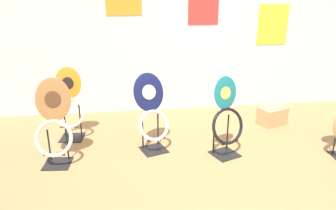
{
  "coord_description": "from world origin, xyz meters",
  "views": [
    {
      "loc": [
        -1.08,
        -2.43,
        1.82
      ],
      "look_at": [
        -0.61,
        1.03,
        0.55
      ],
      "focal_mm": 35.0,
      "sensor_mm": 36.0,
      "label": 1
    }
  ],
  "objects_px": {
    "storage_box": "(272,116)",
    "toilet_seat_display_orange_sun": "(69,106)",
    "toilet_seat_display_teal_sax": "(227,120)",
    "toilet_seat_display_woodgrain": "(54,128)",
    "toilet_seat_display_navy_moon": "(152,116)"
  },
  "relations": [
    {
      "from": "storage_box",
      "to": "toilet_seat_display_orange_sun",
      "type": "bearing_deg",
      "value": -178.57
    },
    {
      "from": "toilet_seat_display_navy_moon",
      "to": "toilet_seat_display_woodgrain",
      "type": "relative_size",
      "value": 0.96
    },
    {
      "from": "toilet_seat_display_woodgrain",
      "to": "toilet_seat_display_teal_sax",
      "type": "height_order",
      "value": "toilet_seat_display_woodgrain"
    },
    {
      "from": "toilet_seat_display_orange_sun",
      "to": "toilet_seat_display_teal_sax",
      "type": "height_order",
      "value": "toilet_seat_display_teal_sax"
    },
    {
      "from": "toilet_seat_display_teal_sax",
      "to": "toilet_seat_display_navy_moon",
      "type": "bearing_deg",
      "value": 162.96
    },
    {
      "from": "toilet_seat_display_woodgrain",
      "to": "storage_box",
      "type": "height_order",
      "value": "toilet_seat_display_woodgrain"
    },
    {
      "from": "toilet_seat_display_orange_sun",
      "to": "storage_box",
      "type": "distance_m",
      "value": 2.72
    },
    {
      "from": "toilet_seat_display_navy_moon",
      "to": "toilet_seat_display_woodgrain",
      "type": "height_order",
      "value": "toilet_seat_display_woodgrain"
    },
    {
      "from": "toilet_seat_display_navy_moon",
      "to": "toilet_seat_display_teal_sax",
      "type": "bearing_deg",
      "value": -17.04
    },
    {
      "from": "toilet_seat_display_teal_sax",
      "to": "toilet_seat_display_orange_sun",
      "type": "bearing_deg",
      "value": 158.91
    },
    {
      "from": "toilet_seat_display_woodgrain",
      "to": "toilet_seat_display_teal_sax",
      "type": "distance_m",
      "value": 1.86
    },
    {
      "from": "toilet_seat_display_navy_moon",
      "to": "toilet_seat_display_orange_sun",
      "type": "relative_size",
      "value": 0.99
    },
    {
      "from": "storage_box",
      "to": "toilet_seat_display_teal_sax",
      "type": "bearing_deg",
      "value": -140.3
    },
    {
      "from": "toilet_seat_display_orange_sun",
      "to": "toilet_seat_display_woodgrain",
      "type": "relative_size",
      "value": 0.97
    },
    {
      "from": "toilet_seat_display_teal_sax",
      "to": "storage_box",
      "type": "relative_size",
      "value": 2.16
    }
  ]
}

